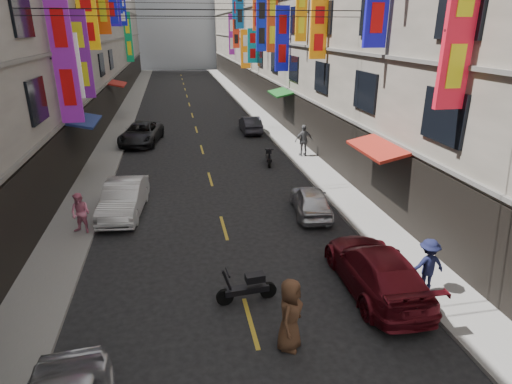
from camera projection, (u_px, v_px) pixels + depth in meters
name	position (u px, v px, depth m)	size (l,w,h in m)	color
sidewalk_left	(124.00, 117.00, 38.04)	(2.00, 90.00, 0.12)	slate
sidewalk_right	(257.00, 112.00, 40.16)	(2.00, 90.00, 0.12)	slate
building_row_left	(32.00, 1.00, 33.59)	(10.14, 90.00, 19.00)	gray
building_row_right	(323.00, 4.00, 37.83)	(10.14, 90.00, 19.00)	gray
haze_block	(175.00, 8.00, 80.98)	(18.00, 8.00, 22.00)	#A6AEB9
shop_signage	(189.00, 4.00, 29.69)	(14.00, 55.00, 12.18)	#0D539E
street_awnings	(182.00, 116.00, 23.16)	(13.99, 35.20, 0.41)	#175416
overhead_cables	(195.00, 4.00, 24.96)	(14.00, 38.04, 1.24)	black
lane_markings	(194.00, 122.00, 36.37)	(0.12, 80.20, 0.01)	gold
scooter_crossing	(248.00, 288.00, 12.40)	(1.80, 0.50, 1.14)	black
scooter_far_right	(269.00, 157.00, 24.95)	(0.60, 1.80, 1.14)	black
car_left_mid	(124.00, 198.00, 18.17)	(1.51, 4.33, 1.43)	silver
car_left_far	(141.00, 133.00, 29.38)	(2.33, 5.05, 1.40)	black
car_right_near	(376.00, 269.00, 12.87)	(1.97, 4.84, 1.41)	#5C0F18
car_right_mid	(311.00, 201.00, 18.21)	(1.43, 3.55, 1.21)	silver
car_right_far	(250.00, 124.00, 32.48)	(1.32, 3.78, 1.25)	#2A2931
pedestrian_lfar	(81.00, 213.00, 16.20)	(0.78, 0.53, 1.60)	pink
pedestrian_rnear	(428.00, 265.00, 12.62)	(1.07, 0.55, 1.66)	#121533
pedestrian_rfar	(304.00, 140.00, 26.03)	(1.12, 0.64, 1.91)	#58585A
pedestrian_crossing	(290.00, 315.00, 10.41)	(0.94, 0.64, 1.92)	#523421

